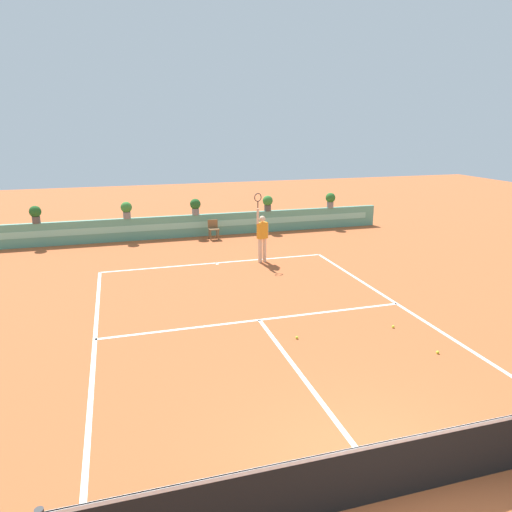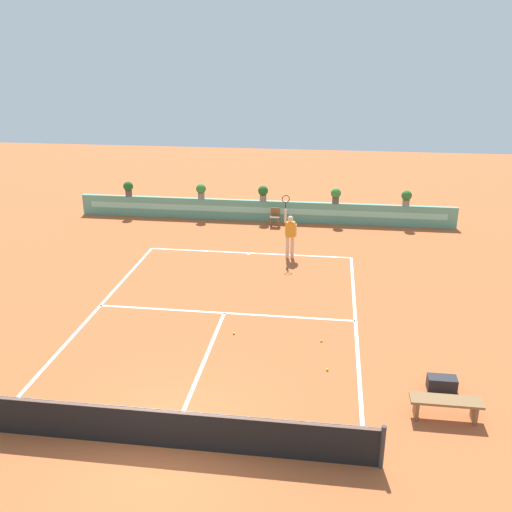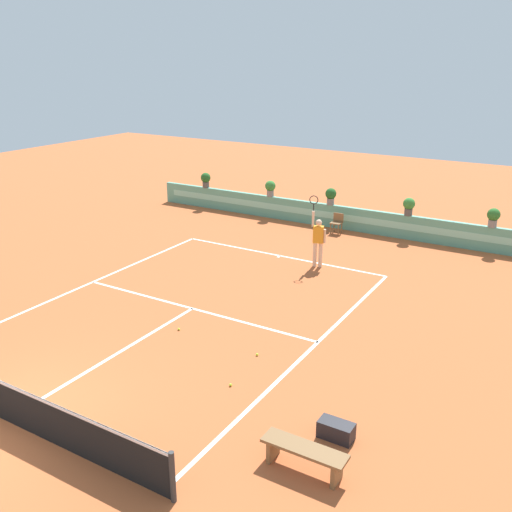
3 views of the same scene
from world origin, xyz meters
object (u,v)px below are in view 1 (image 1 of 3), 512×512
tennis_ball_mid_court (297,337)px  potted_plant_centre (195,206)px  ball_kid_chair (213,228)px  tennis_ball_near_baseline (393,327)px  potted_plant_right (268,202)px  potted_plant_left (126,209)px  tennis_player (262,234)px  potted_plant_far_left (35,213)px  tennis_ball_by_sideline (438,352)px  potted_plant_far_right (330,199)px

tennis_ball_mid_court → potted_plant_centre: bearing=92.7°
ball_kid_chair → tennis_ball_near_baseline: bearing=-77.2°
potted_plant_right → potted_plant_centre: (-3.41, 0.00, 0.00)m
potted_plant_left → potted_plant_centre: size_ratio=1.00×
tennis_player → ball_kid_chair: bearing=103.8°
tennis_ball_mid_court → potted_plant_far_left: size_ratio=0.09×
tennis_ball_mid_court → potted_plant_centre: 11.42m
tennis_ball_by_sideline → tennis_ball_near_baseline: bearing=97.2°
ball_kid_chair → potted_plant_right: 3.01m
potted_plant_far_right → potted_plant_far_left: 13.25m
potted_plant_left → potted_plant_far_right: bearing=0.0°
tennis_player → potted_plant_far_right: tennis_player is taller
tennis_ball_mid_court → potted_plant_centre: size_ratio=0.09×
tennis_player → tennis_ball_by_sideline: size_ratio=38.01×
potted_plant_right → potted_plant_far_right: (3.21, 0.00, 0.00)m
potted_plant_right → tennis_ball_mid_court: bearing=-104.3°
tennis_player → potted_plant_centre: 5.12m
potted_plant_centre → potted_plant_far_right: bearing=0.0°
ball_kid_chair → potted_plant_left: potted_plant_left is taller
tennis_player → potted_plant_centre: bearing=108.9°
tennis_ball_near_baseline → potted_plant_centre: potted_plant_centre is taller
potted_plant_far_right → tennis_ball_near_baseline: bearing=-107.2°
potted_plant_right → potted_plant_left: (-6.41, 0.00, 0.00)m
potted_plant_centre → potted_plant_left: bearing=180.0°
tennis_player → potted_plant_right: (1.76, 4.83, 0.36)m
tennis_ball_mid_court → potted_plant_far_left: (-7.15, 11.32, 1.38)m
ball_kid_chair → tennis_ball_mid_court: size_ratio=12.50×
tennis_player → potted_plant_far_left: tennis_player is taller
tennis_ball_by_sideline → potted_plant_left: size_ratio=0.09×
potted_plant_right → potted_plant_centre: bearing=180.0°
tennis_ball_mid_court → potted_plant_left: size_ratio=0.09×
tennis_player → potted_plant_far_left: bearing=149.8°
tennis_ball_near_baseline → ball_kid_chair: bearing=102.8°
ball_kid_chair → potted_plant_centre: potted_plant_centre is taller
tennis_ball_mid_court → potted_plant_left: bearing=107.3°
tennis_player → tennis_ball_near_baseline: size_ratio=38.01×
potted_plant_right → potted_plant_far_right: 3.21m
potted_plant_right → ball_kid_chair: bearing=-165.2°
tennis_ball_by_sideline → potted_plant_far_left: size_ratio=0.09×
potted_plant_far_right → potted_plant_centre: (-6.63, 0.00, 0.00)m
tennis_ball_near_baseline → potted_plant_left: potted_plant_left is taller
tennis_ball_near_baseline → tennis_ball_mid_court: 2.56m
tennis_ball_by_sideline → ball_kid_chair: bearing=102.1°
potted_plant_far_left → potted_plant_centre: size_ratio=1.00×
tennis_player → tennis_ball_mid_court: (-1.13, -6.49, -1.02)m
tennis_ball_by_sideline → potted_plant_left: (-6.28, 12.93, 1.38)m
potted_plant_far_right → potted_plant_left: size_ratio=1.00×
potted_plant_left → potted_plant_right: bearing=0.0°
potted_plant_right → tennis_ball_by_sideline: bearing=-90.6°
tennis_ball_near_baseline → tennis_ball_mid_court: bearing=177.7°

